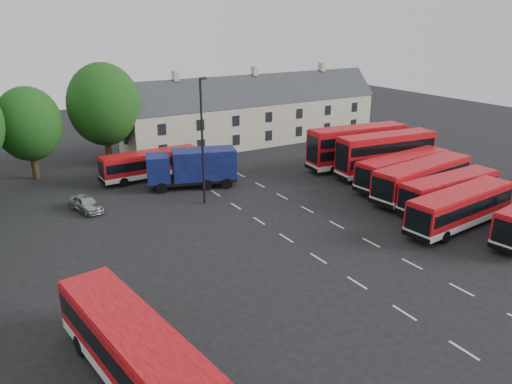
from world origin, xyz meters
TOP-DOWN VIEW (x-y plane):
  - ground at (0.00, 0.00)m, footprint 140.00×140.00m
  - lane_markings at (2.50, 2.00)m, footprint 5.15×33.80m
  - terrace_houses at (14.00, 30.00)m, footprint 35.70×7.13m
  - bus_row_b at (13.07, -3.44)m, footprint 11.20×3.50m
  - bus_row_c at (15.77, -0.15)m, footprint 10.63×2.78m
  - bus_row_d at (16.13, 3.17)m, footprint 12.05×4.15m
  - bus_row_e at (16.89, 6.30)m, footprint 11.53×3.62m
  - bus_dd_south at (18.00, 9.80)m, footprint 11.33×3.73m
  - bus_dd_north at (17.39, 13.60)m, footprint 11.71×3.96m
  - bus_west at (-15.07, -7.79)m, footprint 4.18×11.97m
  - bus_north at (-3.64, 21.74)m, footprint 10.30×2.55m
  - box_truck at (-0.99, 16.90)m, footprint 9.07×5.27m
  - silver_car at (-11.75, 15.78)m, footprint 2.62×4.33m
  - lamppost at (-2.02, 12.22)m, footprint 0.78×0.48m

SIDE VIEW (x-z plane):
  - ground at x=0.00m, z-range 0.00..0.00m
  - lane_markings at x=2.50m, z-range 0.00..0.01m
  - silver_car at x=-11.75m, z-range 0.00..1.38m
  - bus_north at x=-3.64m, z-range 0.29..3.20m
  - bus_row_c at x=15.77m, z-range 0.30..3.29m
  - bus_row_b at x=13.07m, z-range 0.31..3.43m
  - bus_row_e at x=16.89m, z-range 0.32..3.53m
  - bus_west at x=-15.07m, z-range 0.33..3.65m
  - bus_row_d at x=16.13m, z-range 0.34..3.67m
  - box_truck at x=-0.99m, z-range 0.23..4.02m
  - bus_dd_south at x=18.00m, z-range 0.32..4.88m
  - bus_dd_north at x=17.39m, z-range 0.33..5.03m
  - terrace_houses at x=14.00m, z-range -1.17..8.89m
  - lamppost at x=-2.02m, z-range 0.38..11.63m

